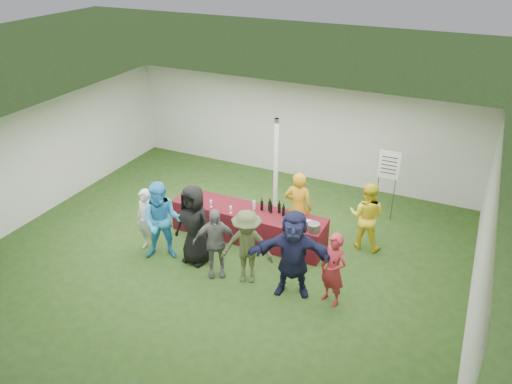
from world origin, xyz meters
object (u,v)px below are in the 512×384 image
at_px(customer_3, 215,243).
at_px(customer_5, 293,253).
at_px(customer_6, 333,270).
at_px(customer_2, 194,225).
at_px(dump_bucket, 313,227).
at_px(customer_1, 162,222).
at_px(wine_list_sign, 388,170).
at_px(staff_pourer, 298,208).
at_px(customer_0, 147,220).
at_px(staff_back, 366,216).
at_px(customer_4, 247,247).
at_px(serving_table, 248,224).

relative_size(customer_3, customer_5, 0.84).
height_order(customer_5, customer_6, customer_5).
bearing_deg(customer_2, dump_bucket, 30.81).
height_order(dump_bucket, customer_1, customer_1).
bearing_deg(customer_1, customer_3, -27.72).
height_order(wine_list_sign, staff_pourer, wine_list_sign).
bearing_deg(staff_pourer, customer_6, 122.04).
height_order(wine_list_sign, customer_0, wine_list_sign).
xyz_separation_m(dump_bucket, customer_6, (0.78, -1.11, -0.09)).
distance_m(staff_pourer, customer_6, 2.18).
height_order(staff_pourer, customer_0, staff_pourer).
xyz_separation_m(staff_back, customer_1, (-3.82, -2.21, 0.10)).
bearing_deg(staff_pourer, customer_4, 71.50).
height_order(customer_1, customer_4, customer_1).
xyz_separation_m(serving_table, customer_1, (-1.31, -1.43, 0.52)).
bearing_deg(serving_table, customer_3, -90.47).
xyz_separation_m(customer_1, customer_3, (1.30, -0.07, -0.13)).
height_order(staff_pourer, customer_6, staff_pourer).
bearing_deg(customer_0, customer_4, 4.95).
xyz_separation_m(staff_back, customer_0, (-4.31, -2.11, -0.06)).
xyz_separation_m(customer_1, customer_5, (2.94, 0.05, 0.02)).
height_order(customer_2, customer_3, customer_2).
distance_m(customer_0, customer_3, 1.80).
xyz_separation_m(serving_table, dump_bucket, (1.63, -0.22, 0.46)).
bearing_deg(customer_1, dump_bucket, -2.31).
relative_size(staff_pourer, customer_6, 1.15).
bearing_deg(customer_2, customer_4, -0.99).
distance_m(wine_list_sign, customer_5, 3.75).
relative_size(customer_2, customer_6, 1.19).
distance_m(customer_4, customer_6, 1.74).
relative_size(staff_pourer, customer_4, 1.07).
height_order(staff_pourer, customer_3, staff_pourer).
bearing_deg(serving_table, customer_4, -64.89).
bearing_deg(wine_list_sign, customer_5, -105.50).
relative_size(customer_0, customer_3, 0.96).
bearing_deg(dump_bucket, wine_list_sign, 67.73).
distance_m(customer_0, customer_6, 4.21).
bearing_deg(customer_6, customer_4, -153.88).
distance_m(customer_2, customer_6, 3.04).
height_order(customer_1, customer_5, customer_5).
xyz_separation_m(serving_table, customer_5, (1.62, -1.38, 0.54)).
height_order(customer_1, customer_3, customer_1).
bearing_deg(customer_6, wine_list_sign, 109.76).
xyz_separation_m(dump_bucket, customer_3, (-1.64, -1.28, -0.07)).
bearing_deg(customer_6, customer_3, -152.87).
bearing_deg(customer_3, staff_pourer, 30.41).
bearing_deg(customer_0, wine_list_sign, 45.80).
relative_size(serving_table, staff_back, 2.26).
height_order(wine_list_sign, customer_5, customer_5).
xyz_separation_m(staff_pourer, staff_back, (1.45, 0.41, -0.07)).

